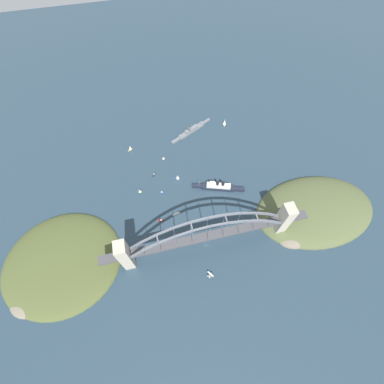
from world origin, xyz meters
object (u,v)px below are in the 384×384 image
object	(u,v)px
small_boat_3	(130,148)
small_boat_6	(178,177)
small_boat_0	(162,192)
small_boat_2	(176,214)
seaplane_taxiing_near_bridge	(210,275)
small_boat_4	(225,122)
harbor_arch_bridge	(207,236)
small_boat_8	(140,191)
small_boat_7	(161,220)
small_boat_5	(154,175)
channel_marker_buoy	(197,220)
small_boat_1	(163,158)
naval_cruiser	(191,130)
ocean_liner	(219,187)

from	to	relation	value
small_boat_3	small_boat_6	size ratio (longest dim) A/B	1.04
small_boat_0	small_boat_2	world-z (taller)	small_boat_2
small_boat_2	small_boat_0	bearing A→B (deg)	108.88
seaplane_taxiing_near_bridge	small_boat_6	distance (m)	149.41
small_boat_4	small_boat_6	bearing A→B (deg)	-137.96
small_boat_3	small_boat_4	world-z (taller)	small_boat_4
harbor_arch_bridge	small_boat_8	bearing A→B (deg)	125.95
seaplane_taxiing_near_bridge	small_boat_6	world-z (taller)	small_boat_6
small_boat_7	small_boat_8	bearing A→B (deg)	112.49
small_boat_4	small_boat_7	bearing A→B (deg)	-131.97
small_boat_5	channel_marker_buoy	bearing A→B (deg)	-63.18
harbor_arch_bridge	small_boat_4	bearing A→B (deg)	66.77
small_boat_1	small_boat_4	distance (m)	126.08
small_boat_4	small_boat_6	xyz separation A→B (m)	(-101.41, -91.44, -1.24)
small_boat_6	small_boat_5	bearing A→B (deg)	156.27
harbor_arch_bridge	small_boat_5	world-z (taller)	harbor_arch_bridge
small_boat_6	channel_marker_buoy	distance (m)	75.23
naval_cruiser	small_boat_6	bearing A→B (deg)	-115.12
seaplane_taxiing_near_bridge	channel_marker_buoy	world-z (taller)	seaplane_taxiing_near_bridge
naval_cruiser	small_boat_3	xyz separation A→B (m)	(-104.35, -15.44, 1.72)
small_boat_7	small_boat_3	bearing A→B (deg)	100.83
seaplane_taxiing_near_bridge	small_boat_7	bearing A→B (deg)	118.31
seaplane_taxiing_near_bridge	small_boat_8	size ratio (longest dim) A/B	1.02
small_boat_0	small_boat_7	size ratio (longest dim) A/B	0.90
small_boat_2	seaplane_taxiing_near_bridge	bearing A→B (deg)	-75.39
small_boat_8	channel_marker_buoy	bearing A→B (deg)	-42.44
small_boat_2	small_boat_7	distance (m)	23.36
small_boat_0	small_boat_7	xyz separation A→B (m)	(-9.50, -43.78, 0.07)
small_boat_4	small_boat_3	bearing A→B (deg)	-173.63
small_boat_7	small_boat_6	bearing A→B (deg)	59.38
small_boat_1	small_boat_7	bearing A→B (deg)	-102.27
channel_marker_buoy	small_boat_6	bearing A→B (deg)	98.65
small_boat_5	small_boat_8	xyz separation A→B (m)	(-24.58, -25.44, 2.93)
harbor_arch_bridge	channel_marker_buoy	world-z (taller)	harbor_arch_bridge
channel_marker_buoy	small_boat_7	bearing A→B (deg)	166.11
small_boat_7	seaplane_taxiing_near_bridge	bearing A→B (deg)	-61.69
small_boat_4	small_boat_2	bearing A→B (deg)	-127.71
ocean_liner	small_boat_7	size ratio (longest dim) A/B	7.89
seaplane_taxiing_near_bridge	channel_marker_buoy	size ratio (longest dim) A/B	3.09
small_boat_8	channel_marker_buoy	world-z (taller)	small_boat_8
naval_cruiser	small_boat_6	size ratio (longest dim) A/B	7.68
small_boat_5	small_boat_6	distance (m)	37.07
seaplane_taxiing_near_bridge	small_boat_1	xyz separation A→B (m)	(-24.11, 190.55, 1.15)
small_boat_1	small_boat_8	world-z (taller)	small_boat_8
small_boat_4	channel_marker_buoy	world-z (taller)	small_boat_4
small_boat_3	small_boat_8	world-z (taller)	small_boat_3
small_boat_5	channel_marker_buoy	distance (m)	99.89
naval_cruiser	small_boat_5	world-z (taller)	naval_cruiser
naval_cruiser	harbor_arch_bridge	bearing A→B (deg)	-97.70
naval_cruiser	small_boat_1	distance (m)	73.00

